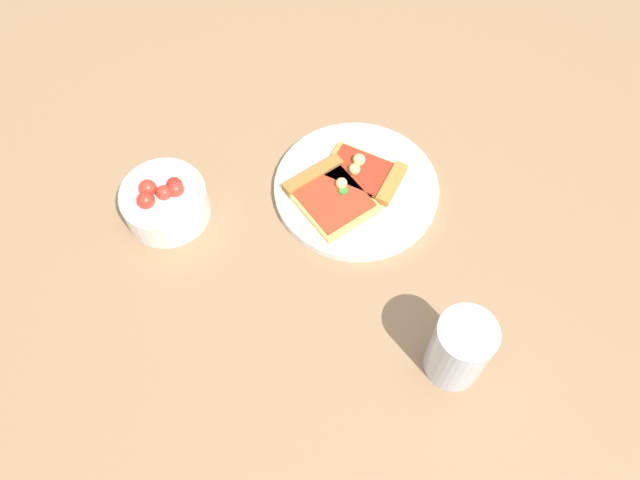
# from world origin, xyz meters

# --- Properties ---
(ground_plane) EXTENTS (2.40, 2.40, 0.00)m
(ground_plane) POSITION_xyz_m (0.00, 0.00, 0.00)
(ground_plane) COLOR #93704C
(ground_plane) RESTS_ON ground
(plate) EXTENTS (0.25, 0.25, 0.01)m
(plate) POSITION_xyz_m (-0.02, -0.06, 0.01)
(plate) COLOR white
(plate) RESTS_ON ground_plane
(pizza_slice_near) EXTENTS (0.15, 0.15, 0.02)m
(pizza_slice_near) POSITION_xyz_m (0.02, -0.03, 0.02)
(pizza_slice_near) COLOR #E5B256
(pizza_slice_near) RESTS_ON plate
(pizza_slice_far) EXTENTS (0.13, 0.09, 0.03)m
(pizza_slice_far) POSITION_xyz_m (-0.03, -0.08, 0.02)
(pizza_slice_far) COLOR gold
(pizza_slice_far) RESTS_ON plate
(salad_bowl) EXTENTS (0.12, 0.12, 0.07)m
(salad_bowl) POSITION_xyz_m (0.24, 0.06, 0.03)
(salad_bowl) COLOR white
(salad_bowl) RESTS_ON ground_plane
(soda_glass) EXTENTS (0.07, 0.07, 0.11)m
(soda_glass) POSITION_xyz_m (-0.21, 0.17, 0.06)
(soda_glass) COLOR silver
(soda_glass) RESTS_ON ground_plane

